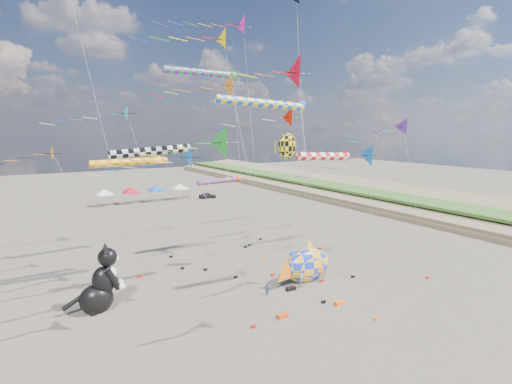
{
  "coord_description": "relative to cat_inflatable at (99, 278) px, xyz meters",
  "views": [
    {
      "loc": [
        -19.82,
        -19.38,
        14.52
      ],
      "look_at": [
        -1.03,
        12.0,
        8.79
      ],
      "focal_mm": 28.0,
      "sensor_mm": 36.0,
      "label": 1
    }
  ],
  "objects": [
    {
      "name": "ground",
      "position": [
        14.93,
        -13.33,
        -2.74
      ],
      "size": [
        260.0,
        260.0,
        0.0
      ],
      "primitive_type": "plane",
      "color": "brown",
      "rests_on": "ground"
    },
    {
      "name": "delta_kite_0",
      "position": [
        13.67,
        -8.29,
        15.93
      ],
      "size": [
        11.49,
        2.9,
        20.34
      ],
      "color": "red",
      "rests_on": "ground"
    },
    {
      "name": "delta_kite_1",
      "position": [
        -2.13,
        5.33,
        9.39
      ],
      "size": [
        9.91,
        1.66,
        13.39
      ],
      "color": "orange",
      "rests_on": "ground"
    },
    {
      "name": "delta_kite_2",
      "position": [
        18.19,
        11.16,
        23.94
      ],
      "size": [
        13.59,
        2.76,
        28.33
      ],
      "color": "#FF21A8",
      "rests_on": "ground"
    },
    {
      "name": "delta_kite_3",
      "position": [
        14.4,
        -12.72,
        9.71
      ],
      "size": [
        8.29,
        1.74,
        13.71
      ],
      "color": "blue",
      "rests_on": "ground"
    },
    {
      "name": "delta_kite_4",
      "position": [
        7.98,
        0.63,
        9.15
      ],
      "size": [
        11.74,
        2.2,
        13.31
      ],
      "color": "#0463BC",
      "rests_on": "ground"
    },
    {
      "name": "delta_kite_5",
      "position": [
        21.28,
        3.87,
        12.91
      ],
      "size": [
        13.28,
        2.44,
        17.16
      ],
      "color": "red",
      "rests_on": "ground"
    },
    {
      "name": "delta_kite_7",
      "position": [
        23.69,
        -9.22,
        11.67
      ],
      "size": [
        10.31,
        1.71,
        15.68
      ],
      "color": "#5B2492",
      "rests_on": "ground"
    },
    {
      "name": "delta_kite_8",
      "position": [
        11.54,
        -0.75,
        15.44
      ],
      "size": [
        11.06,
        2.36,
        19.63
      ],
      "color": "orange",
      "rests_on": "ground"
    },
    {
      "name": "delta_kite_9",
      "position": [
        6.06,
        -8.91,
        10.74
      ],
      "size": [
        10.38,
        2.5,
        14.99
      ],
      "color": "green",
      "rests_on": "ground"
    },
    {
      "name": "delta_kite_10",
      "position": [
        12.55,
        4.14,
        20.02
      ],
      "size": [
        13.86,
        2.16,
        24.23
      ],
      "color": "yellow",
      "rests_on": "ground"
    },
    {
      "name": "delta_kite_11",
      "position": [
        3.67,
        10.13,
        13.15
      ],
      "size": [
        12.17,
        1.9,
        17.24
      ],
      "color": "#20E1D9",
      "rests_on": "ground"
    },
    {
      "name": "windsock_0",
      "position": [
        13.39,
        9.09,
        17.86
      ],
      "size": [
        10.01,
        0.81,
        21.1
      ],
      "color": "#1C9C4F",
      "rests_on": "ground"
    },
    {
      "name": "windsock_1",
      "position": [
        6.18,
        4.16,
        9.73
      ],
      "size": [
        9.21,
        0.82,
        12.94
      ],
      "color": "black",
      "rests_on": "ground"
    },
    {
      "name": "windsock_2",
      "position": [
        4.52,
        5.77,
        8.67
      ],
      "size": [
        8.66,
        0.75,
        11.85
      ],
      "color": "orange",
      "rests_on": "ground"
    },
    {
      "name": "windsock_3",
      "position": [
        18.97,
        -5.24,
        9.34
      ],
      "size": [
        7.07,
        0.76,
        12.54
      ],
      "color": "red",
      "rests_on": "ground"
    },
    {
      "name": "windsock_4",
      "position": [
        14.38,
        -2.25,
        14.01
      ],
      "size": [
        10.56,
        0.78,
        17.21
      ],
      "color": "blue",
      "rests_on": "ground"
    },
    {
      "name": "windsock_5",
      "position": [
        15.61,
        9.5,
        5.75
      ],
      "size": [
        7.06,
        0.67,
        8.9
      ],
      "color": "red",
      "rests_on": "ground"
    },
    {
      "name": "angelfish_kite",
      "position": [
        18.74,
        0.78,
        10.0
      ],
      "size": [
        3.74,
        3.02,
        14.17
      ],
      "color": "yellow",
      "rests_on": "ground"
    },
    {
      "name": "cat_inflatable",
      "position": [
        0.0,
        0.0,
        0.0
      ],
      "size": [
        4.25,
        2.44,
        5.49
      ],
      "primitive_type": null,
      "rotation": [
        0.0,
        0.0,
        -0.1
      ],
      "color": "black",
      "rests_on": "ground"
    },
    {
      "name": "fish_inflatable",
      "position": [
        18.36,
        -3.52,
        -1.21
      ],
      "size": [
        6.78,
        2.8,
        4.25
      ],
      "color": "#1536D1",
      "rests_on": "ground"
    },
    {
      "name": "person_adult",
      "position": [
        16.92,
        -4.56,
        -1.9
      ],
      "size": [
        0.71,
        0.56,
        1.7
      ],
      "primitive_type": "imported",
      "rotation": [
        0.0,
        0.0,
        0.27
      ],
      "color": "slate",
      "rests_on": "ground"
    },
    {
      "name": "child_green",
      "position": [
        15.6,
        -2.99,
        -2.23
      ],
      "size": [
        0.6,
        0.54,
        1.04
      ],
      "primitive_type": "imported",
      "rotation": [
        0.0,
        0.0,
        -0.33
      ],
      "color": "#1F8144",
      "rests_on": "ground"
    },
    {
      "name": "child_blue",
      "position": [
        13.23,
        -4.39,
        -2.26
      ],
      "size": [
        0.62,
        0.46,
        0.98
      ],
      "primitive_type": "imported",
      "rotation": [
        0.0,
        0.0,
        0.43
      ],
      "color": "#2A5D97",
      "rests_on": "ground"
    },
    {
      "name": "kite_bag_0",
      "position": [
        11.92,
        -8.69,
        -2.59
      ],
      "size": [
        0.9,
        0.44,
        0.3
      ],
      "primitive_type": "cube",
      "color": "#DE410F",
      "rests_on": "ground"
    },
    {
      "name": "kite_bag_1",
      "position": [
        17.34,
        -9.25,
        -2.59
      ],
      "size": [
        0.9,
        0.44,
        0.3
      ],
      "primitive_type": "cube",
      "color": "#FB5915",
      "rests_on": "ground"
    },
    {
      "name": "kite_bag_2",
      "position": [
        22.05,
        3.64,
        -2.59
      ],
      "size": [
        0.9,
        0.44,
        0.3
      ],
      "primitive_type": "cube",
      "color": "blue",
      "rests_on": "ground"
    },
    {
      "name": "kite_bag_3",
      "position": [
        15.62,
        -4.65,
        -2.59
      ],
      "size": [
        0.9,
        0.44,
        0.3
      ],
      "primitive_type": "cube",
      "color": "black",
      "rests_on": "ground"
    },
    {
      "name": "tent_row",
      "position": [
        16.43,
        46.67,
        0.41
      ],
      "size": [
        19.2,
        4.2,
        3.8
      ],
      "color": "white",
      "rests_on": "ground"
    },
    {
      "name": "parked_car",
      "position": [
        29.39,
        44.67,
        -2.11
      ],
      "size": [
        3.86,
        1.92,
        1.26
      ],
      "primitive_type": "imported",
      "rotation": [
        0.0,
        0.0,
        1.45
      ],
      "color": "#26262D",
      "rests_on": "ground"
    }
  ]
}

